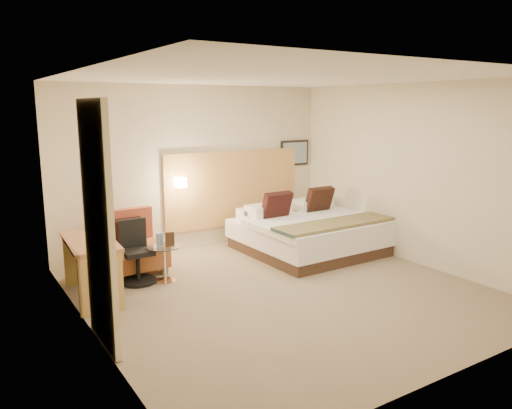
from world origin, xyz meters
TOP-DOWN VIEW (x-y plane):
  - floor at (0.00, 0.00)m, footprint 4.80×5.00m
  - ceiling at (0.00, 0.00)m, footprint 4.80×5.00m
  - wall_back at (0.00, 2.51)m, footprint 4.80×0.02m
  - wall_front at (0.00, -2.51)m, footprint 4.80×0.02m
  - wall_left at (-2.41, 0.00)m, footprint 0.02×5.00m
  - wall_right at (2.41, 0.00)m, footprint 0.02×5.00m
  - headboard_panel at (0.70, 2.47)m, footprint 2.60×0.04m
  - art_frame at (2.02, 2.48)m, footprint 0.62×0.03m
  - art_canvas at (2.02, 2.46)m, footprint 0.54×0.01m
  - lamp_arm at (-0.35, 2.42)m, footprint 0.02×0.12m
  - lamp_shade at (-0.35, 2.36)m, footprint 0.15×0.15m
  - curtain at (-2.36, -0.25)m, footprint 0.06×0.90m
  - bottle_a at (-1.21, 1.19)m, footprint 0.07×0.07m
  - bottle_b at (-1.17, 1.19)m, footprint 0.07×0.07m
  - menu_folder at (-1.08, 1.10)m, footprint 0.12×0.07m
  - bed at (1.40, 1.25)m, footprint 2.11×2.04m
  - lounge_chair at (-1.40, 1.79)m, footprint 0.88×0.78m
  - side_table at (-1.16, 1.13)m, footprint 0.54×0.54m
  - desk at (-2.11, 1.07)m, footprint 0.63×1.23m
  - desk_chair at (-1.47, 1.33)m, footprint 0.49×0.49m

SIDE VIEW (x-z plane):
  - floor at x=0.00m, z-range -0.02..0.00m
  - side_table at x=-1.16m, z-range 0.03..0.53m
  - bed at x=1.40m, z-range -0.18..0.83m
  - desk_chair at x=-1.47m, z-range -0.07..0.77m
  - lounge_chair at x=-1.40m, z-range -0.09..0.79m
  - desk at x=-2.11m, z-range 0.22..0.96m
  - bottle_a at x=-1.21m, z-range 0.50..0.68m
  - bottle_b at x=-1.17m, z-range 0.50..0.68m
  - menu_folder at x=-1.08m, z-range 0.50..0.70m
  - headboard_panel at x=0.70m, z-range 0.30..1.60m
  - lamp_arm at x=-0.35m, z-range 1.14..1.16m
  - lamp_shade at x=-0.35m, z-range 1.07..1.22m
  - curtain at x=-2.36m, z-range 0.01..2.43m
  - wall_back at x=0.00m, z-range 0.00..2.70m
  - wall_front at x=0.00m, z-range 0.00..2.70m
  - wall_left at x=-2.41m, z-range 0.00..2.70m
  - wall_right at x=2.41m, z-range 0.00..2.70m
  - art_frame at x=2.02m, z-range 1.27..1.73m
  - art_canvas at x=2.02m, z-range 1.30..1.70m
  - ceiling at x=0.00m, z-range 2.70..2.72m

